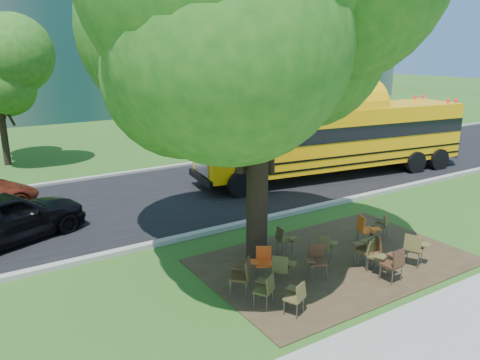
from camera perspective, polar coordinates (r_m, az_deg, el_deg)
ground at (r=12.64m, az=6.51°, el=-10.04°), size 160.00×160.00×0.00m
dirt_patch at (r=12.90m, az=11.45°, el=-9.63°), size 7.00×4.50×0.03m
asphalt_road at (r=18.22m, az=-7.31°, el=-1.81°), size 80.00×8.00×0.04m
kerb_near at (r=14.86m, az=-0.72°, el=-5.58°), size 80.00×0.25×0.14m
kerb_far at (r=21.86m, az=-11.88°, el=1.09°), size 80.00×0.25×0.14m
bg_tree_3 at (r=27.43m, az=1.57°, el=14.81°), size 5.60×5.60×7.84m
bg_tree_4 at (r=31.88m, az=15.00°, el=13.19°), size 5.00×5.00×6.85m
main_tree at (r=11.43m, az=2.30°, el=16.37°), size 7.20×7.20×9.21m
school_bus at (r=21.29m, az=12.64°, el=5.30°), size 12.64×4.28×3.03m
chair_0 at (r=10.40m, az=3.17°, el=-12.94°), size 0.53×0.65×0.79m
chair_1 at (r=11.26m, az=5.12°, el=-10.50°), size 0.70×0.56×0.82m
chair_2 at (r=10.18m, az=6.91°, el=-13.76°), size 0.53×0.61×0.78m
chair_3 at (r=11.74m, az=9.29°, el=-9.32°), size 0.72×0.57×0.88m
chair_4 at (r=11.95m, az=18.30°, el=-9.41°), size 0.59×0.56×0.90m
chair_5 at (r=12.33m, az=16.18°, el=-8.54°), size 0.59×0.67×0.87m
chair_6 at (r=12.55m, az=15.59°, el=-7.89°), size 0.54×0.68×0.92m
chair_7 at (r=12.94m, az=20.50°, el=-7.62°), size 0.72×0.62×0.91m
chair_8 at (r=10.80m, az=0.31°, el=-11.22°), size 0.64×0.80×0.93m
chair_9 at (r=11.59m, az=2.78°, el=-9.67°), size 0.70×0.55×0.82m
chair_10 at (r=12.94m, az=5.35°, el=-7.02°), size 0.46×0.56×0.78m
chair_11 at (r=12.55m, az=15.35°, el=-7.94°), size 0.60×0.58×0.90m
chair_12 at (r=13.85m, az=15.03°, el=-5.64°), size 0.56×0.71×0.89m
chair_13 at (r=14.53m, az=16.97°, el=-5.00°), size 0.55×0.63×0.81m
chair_14 at (r=12.64m, az=10.35°, el=-7.82°), size 0.65×0.52×0.77m
black_car at (r=15.08m, az=-26.78°, el=-4.16°), size 4.93×3.36×1.56m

